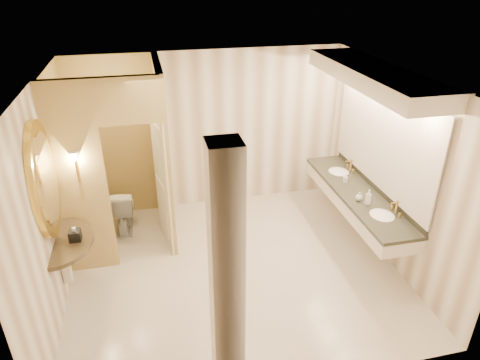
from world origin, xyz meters
name	(u,v)px	position (x,y,z in m)	size (l,w,h in m)	color
floor	(234,268)	(0.00, 0.00, 0.00)	(4.50, 4.50, 0.00)	silver
ceiling	(233,80)	(0.00, 0.00, 2.70)	(4.50, 4.50, 0.00)	white
wall_back	(209,131)	(0.00, 2.00, 1.35)	(4.50, 0.02, 2.70)	white
wall_front	(281,288)	(0.00, -2.00, 1.35)	(4.50, 0.02, 2.70)	white
wall_left	(48,205)	(-2.25, 0.00, 1.35)	(0.02, 4.00, 2.70)	white
wall_right	(392,168)	(2.25, 0.00, 1.35)	(0.02, 4.00, 2.70)	white
toilet_closet	(143,160)	(-1.11, 0.97, 1.39)	(1.50, 1.55, 2.70)	#D0BC6C
wall_sconce	(75,158)	(-1.93, 0.43, 1.73)	(0.14, 0.14, 0.42)	gold
vanity	(367,144)	(1.98, 0.28, 1.63)	(0.75, 2.74, 2.09)	white
console_shelf	(50,207)	(-2.21, -0.07, 1.35)	(1.09, 1.09, 1.99)	black
pillar	(227,281)	(-0.45, -1.80, 1.35)	(0.29, 0.29, 2.70)	white
tissue_box	(75,235)	(-2.00, -0.10, 0.94)	(0.14, 0.14, 0.14)	black
toilet	(122,209)	(-1.54, 1.41, 0.38)	(0.42, 0.74, 0.76)	white
soap_bottle_a	(345,178)	(1.88, 0.59, 0.94)	(0.06, 0.06, 0.14)	beige
soap_bottle_b	(359,196)	(1.82, 0.02, 0.94)	(0.10, 0.10, 0.13)	silver
soap_bottle_c	(368,197)	(1.89, -0.11, 0.99)	(0.09, 0.09, 0.23)	#C6B28C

